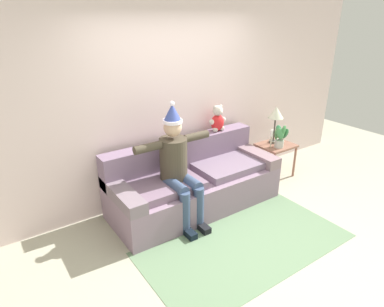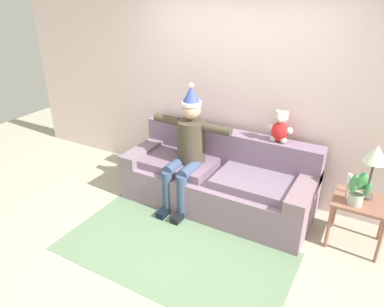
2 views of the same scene
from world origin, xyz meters
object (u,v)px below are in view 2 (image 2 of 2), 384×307
Objects in this scene: potted_plant at (359,188)px; table_lamp at (376,157)px; person_seated at (187,147)px; teddy_bear at (280,128)px; side_table at (360,208)px; candle_tall at (349,182)px; couch at (219,179)px.

table_lamp is at bearing 68.07° from potted_plant.
person_seated reaches higher than teddy_bear.
person_seated is 2.82× the size of side_table.
candle_tall is (0.83, -0.29, -0.33)m from teddy_bear.
candle_tall is at bearing -19.47° from teddy_bear.
teddy_bear is 1.03m from table_lamp.
teddy_bear reaches higher than couch.
table_lamp is (1.01, -0.18, -0.05)m from teddy_bear.
person_seated reaches higher than potted_plant.
couch is at bearing 26.14° from person_seated.
teddy_bear is at bearing 24.87° from person_seated.
potted_plant is (1.55, -0.10, 0.38)m from couch.
table_lamp is (0.03, 0.09, 0.55)m from side_table.
potted_plant reaches higher than couch.
side_table is at bearing -15.56° from teddy_bear.
couch is 0.58m from person_seated.
person_seated is 1.10m from teddy_bear.
person_seated reaches higher than candle_tall.
teddy_bear is at bearing 158.00° from potted_plant.
couch is 3.91× the size of table_lamp.
potted_plant is at bearing -22.00° from teddy_bear.
person_seated is at bearing -174.91° from side_table.
person_seated is at bearing -172.32° from table_lamp.
side_table is at bearing 0.12° from couch.
side_table is (0.98, -0.27, -0.60)m from teddy_bear.
side_table is (1.60, 0.00, 0.11)m from couch.
couch is 1.49m from candle_tall.
candle_tall is at bearing -0.66° from couch.
teddy_bear is (0.96, 0.45, 0.28)m from person_seated.
candle_tall is at bearing -172.48° from side_table.
candle_tall is at bearing 140.61° from potted_plant.
candle_tall is (1.79, 0.15, -0.06)m from person_seated.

